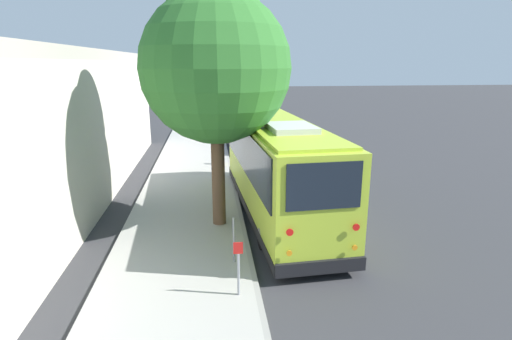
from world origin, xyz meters
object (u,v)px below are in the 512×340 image
Objects in this scene: parked_sedan_maroon at (228,107)px; sign_post_near at (238,268)px; shuttle_bus at (278,164)px; parked_sedan_blue at (246,141)px; parked_sedan_gray at (225,102)px; street_tree at (215,58)px; parked_sedan_tan at (237,126)px; parked_sedan_silver at (232,114)px; fire_hydrant at (222,157)px; sign_post_far at (234,240)px.

sign_post_near reaches higher than parked_sedan_maroon.
shuttle_bus is 30.53m from parked_sedan_maroon.
parked_sedan_blue is 1.08× the size of parked_sedan_gray.
street_tree is at bearing 165.91° from parked_sedan_blue.
parked_sedan_tan is 22.40m from sign_post_near.
shuttle_bus is 2.13× the size of parked_sedan_silver.
parked_sedan_silver is (13.24, 0.06, -0.00)m from parked_sedan_blue.
fire_hydrant is at bearing 179.52° from parked_sedan_maroon.
street_tree reaches higher than sign_post_far.
parked_sedan_gray is (20.10, 0.08, -0.00)m from parked_sedan_tan.
sign_post_near is at bearing 177.83° from parked_sedan_silver.
parked_sedan_gray is at bearing -3.88° from parked_sedan_blue.
parked_sedan_blue is at bearing -178.72° from parked_sedan_silver.
sign_post_near reaches higher than parked_sedan_blue.
street_tree is (-37.95, 1.79, 4.92)m from parked_sedan_gray.
sign_post_far is at bearing -177.16° from parked_sedan_gray.
parked_sedan_gray reaches higher than parked_sedan_maroon.
parked_sedan_blue is 26.02m from parked_sedan_gray.
sign_post_far is (-40.84, 1.47, 0.20)m from parked_sedan_gray.
parked_sedan_silver is at bearing 2.92° from parked_sedan_tan.
parked_sedan_tan is 3.55× the size of sign_post_near.
street_tree is (-11.93, 2.03, 4.91)m from parked_sedan_blue.
parked_sedan_gray is at bearing -1.99° from sign_post_near.
parked_sedan_maroon is at bearing -4.09° from parked_sedan_blue.
parked_sedan_blue is at bearing -174.69° from parked_sedan_tan.
sign_post_near is at bearing 157.65° from shuttle_bus.
street_tree is (-31.32, 1.92, 4.94)m from parked_sedan_maroon.
fire_hydrant is (7.86, -0.40, -4.97)m from street_tree.
sign_post_near is 1.63× the size of fire_hydrant.
fire_hydrant is (-9.99, 1.47, -0.05)m from parked_sedan_tan.
parked_sedan_maroon is 23.51m from fire_hydrant.
parked_sedan_silver is 3.49× the size of sign_post_near.
sign_post_near is 1.60m from sign_post_far.
parked_sedan_silver reaches higher than parked_sedan_gray.
parked_sedan_silver is (7.32, -0.10, 0.01)m from parked_sedan_tan.
street_tree is 9.96× the size of fire_hydrant.
sign_post_near is 1.03× the size of sign_post_far.
parked_sedan_maroon is at bearing -3.72° from fire_hydrant.
sign_post_far is at bearing 179.58° from fire_hydrant.
parked_sedan_blue is at bearing -3.07° from shuttle_bus.
parked_sedan_blue is at bearing -174.56° from parked_sedan_gray.
sign_post_far is (-14.82, 1.72, 0.18)m from parked_sedan_blue.
sign_post_near reaches higher than parked_sedan_gray.
sign_post_far reaches higher than parked_sedan_blue.
parked_sedan_gray is (26.02, 0.24, -0.02)m from parked_sedan_blue.
fire_hydrant is (12.35, -0.08, -0.28)m from sign_post_near.
parked_sedan_maroon is 34.24m from sign_post_far.
parked_sedan_tan is 18.61m from street_tree.
street_tree is at bearing 176.55° from parked_sedan_silver.
shuttle_bus reaches higher than parked_sedan_tan.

